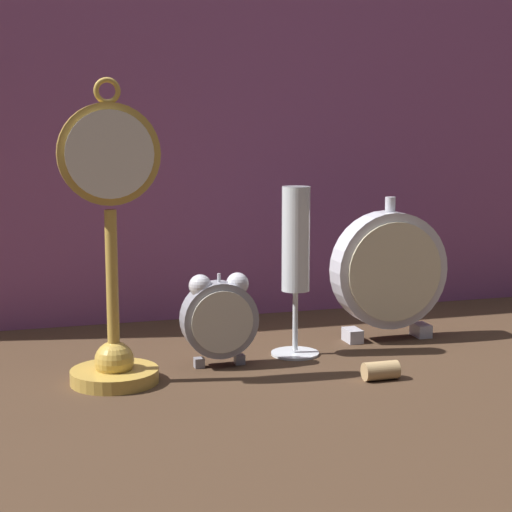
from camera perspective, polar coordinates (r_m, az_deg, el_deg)
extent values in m
plane|color=#422D1E|center=(1.03, 1.29, -7.91)|extent=(4.00, 4.00, 0.00)
cube|color=#8E4C7F|center=(1.30, -3.17, 10.43)|extent=(1.22, 0.01, 0.67)
cylinder|color=gold|center=(1.01, -9.41, -7.89)|extent=(0.10, 0.10, 0.02)
sphere|color=gold|center=(1.01, -9.43, -6.91)|extent=(0.05, 0.05, 0.05)
cylinder|color=gold|center=(0.99, -9.55, -2.29)|extent=(0.01, 0.01, 0.19)
cylinder|color=gold|center=(0.97, -9.79, 6.71)|extent=(0.11, 0.02, 0.11)
cylinder|color=silver|center=(0.96, -9.72, 6.70)|extent=(0.10, 0.00, 0.10)
torus|color=gold|center=(0.97, -9.90, 10.79)|extent=(0.03, 0.01, 0.03)
cube|color=gray|center=(1.06, -3.81, -7.11)|extent=(0.01, 0.01, 0.01)
cube|color=gray|center=(1.07, -1.11, -6.90)|extent=(0.01, 0.01, 0.01)
cylinder|color=gray|center=(1.05, -2.47, -4.24)|extent=(0.09, 0.03, 0.09)
cylinder|color=beige|center=(1.04, -2.25, -4.44)|extent=(0.08, 0.00, 0.08)
sphere|color=silver|center=(1.04, -3.74, -2.00)|extent=(0.03, 0.03, 0.03)
sphere|color=silver|center=(1.05, -1.25, -1.86)|extent=(0.03, 0.03, 0.03)
cylinder|color=silver|center=(1.04, -2.49, -1.63)|extent=(0.00, 0.00, 0.02)
cube|color=silver|center=(1.19, 6.45, -5.27)|extent=(0.02, 0.03, 0.02)
cube|color=silver|center=(1.23, 10.93, -4.87)|extent=(0.02, 0.03, 0.02)
cylinder|color=silver|center=(1.19, 8.84, -0.90)|extent=(0.16, 0.04, 0.16)
cylinder|color=beige|center=(1.17, 9.28, -1.06)|extent=(0.14, 0.00, 0.14)
cylinder|color=silver|center=(1.18, 8.94, 3.43)|extent=(0.01, 0.01, 0.02)
cylinder|color=silver|center=(1.12, 2.62, -6.43)|extent=(0.06, 0.06, 0.01)
cylinder|color=silver|center=(1.11, 2.63, -4.31)|extent=(0.01, 0.01, 0.08)
cylinder|color=white|center=(1.09, 2.67, 1.14)|extent=(0.04, 0.04, 0.13)
cylinder|color=#DBC675|center=(1.09, 2.66, -0.08)|extent=(0.03, 0.03, 0.09)
cylinder|color=tan|center=(1.02, 8.32, -7.57)|extent=(0.04, 0.02, 0.02)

